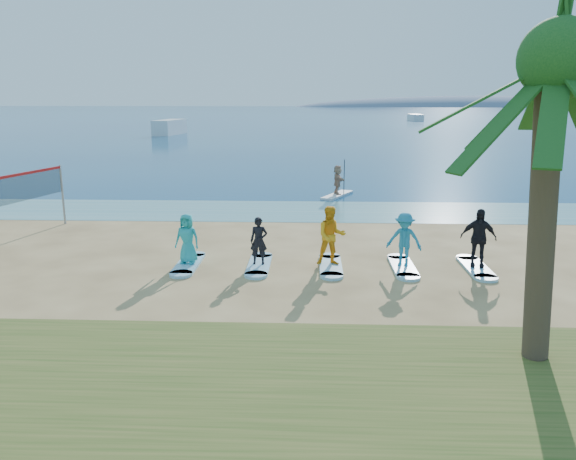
{
  "coord_description": "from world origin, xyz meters",
  "views": [
    {
      "loc": [
        1.71,
        -15.5,
        5.27
      ],
      "look_at": [
        0.98,
        2.0,
        1.1
      ],
      "focal_mm": 35.0,
      "sensor_mm": 36.0,
      "label": 1
    }
  ],
  "objects_px": {
    "surfboard_1": "(259,265)",
    "palm_tree": "(559,62)",
    "surfboard_0": "(188,264)",
    "student_4": "(478,238)",
    "student_2": "(331,236)",
    "boat_offshore_b": "(415,121)",
    "student_0": "(187,239)",
    "student_3": "(404,239)",
    "surfboard_4": "(476,268)",
    "paddleboard": "(337,195)",
    "paddleboarder": "(338,180)",
    "boat_offshore_a": "(170,135)",
    "surfboard_2": "(331,266)",
    "student_1": "(259,241)",
    "surfboard_3": "(403,267)"
  },
  "relations": [
    {
      "from": "palm_tree",
      "to": "paddleboarder",
      "type": "bearing_deg",
      "value": 99.0
    },
    {
      "from": "student_3",
      "to": "boat_offshore_a",
      "type": "bearing_deg",
      "value": 128.73
    },
    {
      "from": "boat_offshore_a",
      "to": "student_1",
      "type": "distance_m",
      "value": 65.65
    },
    {
      "from": "palm_tree",
      "to": "surfboard_0",
      "type": "distance_m",
      "value": 11.99
    },
    {
      "from": "boat_offshore_a",
      "to": "surfboard_4",
      "type": "bearing_deg",
      "value": -60.58
    },
    {
      "from": "paddleboard",
      "to": "boat_offshore_b",
      "type": "height_order",
      "value": "boat_offshore_b"
    },
    {
      "from": "surfboard_3",
      "to": "boat_offshore_b",
      "type": "bearing_deg",
      "value": 79.72
    },
    {
      "from": "palm_tree",
      "to": "student_4",
      "type": "relative_size",
      "value": 3.88
    },
    {
      "from": "student_3",
      "to": "student_4",
      "type": "xyz_separation_m",
      "value": [
        2.28,
        0.0,
        0.07
      ]
    },
    {
      "from": "surfboard_0",
      "to": "boat_offshore_a",
      "type": "bearing_deg",
      "value": 104.46
    },
    {
      "from": "paddleboarder",
      "to": "surfboard_1",
      "type": "height_order",
      "value": "paddleboarder"
    },
    {
      "from": "surfboard_1",
      "to": "surfboard_4",
      "type": "relative_size",
      "value": 1.0
    },
    {
      "from": "surfboard_2",
      "to": "boat_offshore_a",
      "type": "bearing_deg",
      "value": 108.27
    },
    {
      "from": "student_2",
      "to": "student_4",
      "type": "relative_size",
      "value": 1.02
    },
    {
      "from": "palm_tree",
      "to": "surfboard_0",
      "type": "bearing_deg",
      "value": 143.3
    },
    {
      "from": "palm_tree",
      "to": "paddleboard",
      "type": "distance_m",
      "value": 20.43
    },
    {
      "from": "paddleboard",
      "to": "student_1",
      "type": "relative_size",
      "value": 2.0
    },
    {
      "from": "student_2",
      "to": "boat_offshore_b",
      "type": "bearing_deg",
      "value": 72.37
    },
    {
      "from": "paddleboarder",
      "to": "surfboard_0",
      "type": "height_order",
      "value": "paddleboarder"
    },
    {
      "from": "student_1",
      "to": "boat_offshore_a",
      "type": "bearing_deg",
      "value": 106.97
    },
    {
      "from": "surfboard_0",
      "to": "student_4",
      "type": "xyz_separation_m",
      "value": [
        9.11,
        0.0,
        0.96
      ]
    },
    {
      "from": "boat_offshore_b",
      "to": "surfboard_4",
      "type": "relative_size",
      "value": 3.05
    },
    {
      "from": "boat_offshore_b",
      "to": "surfboard_3",
      "type": "distance_m",
      "value": 113.78
    },
    {
      "from": "surfboard_1",
      "to": "student_1",
      "type": "xyz_separation_m",
      "value": [
        0.0,
        0.0,
        0.8
      ]
    },
    {
      "from": "surfboard_1",
      "to": "palm_tree",
      "type": "bearing_deg",
      "value": -45.63
    },
    {
      "from": "paddleboard",
      "to": "boat_offshore_b",
      "type": "distance_m",
      "value": 101.25
    },
    {
      "from": "student_3",
      "to": "paddleboarder",
      "type": "bearing_deg",
      "value": 115.12
    },
    {
      "from": "palm_tree",
      "to": "boat_offshore_a",
      "type": "bearing_deg",
      "value": 109.59
    },
    {
      "from": "student_4",
      "to": "paddleboarder",
      "type": "bearing_deg",
      "value": 117.03
    },
    {
      "from": "student_2",
      "to": "surfboard_4",
      "type": "xyz_separation_m",
      "value": [
        4.55,
        0.0,
        -0.98
      ]
    },
    {
      "from": "paddleboard",
      "to": "student_2",
      "type": "xyz_separation_m",
      "value": [
        -0.78,
        -13.08,
        0.97
      ]
    },
    {
      "from": "student_0",
      "to": "surfboard_1",
      "type": "distance_m",
      "value": 2.43
    },
    {
      "from": "student_3",
      "to": "surfboard_4",
      "type": "height_order",
      "value": "student_3"
    },
    {
      "from": "surfboard_0",
      "to": "student_1",
      "type": "relative_size",
      "value": 1.46
    },
    {
      "from": "paddleboarder",
      "to": "surfboard_0",
      "type": "relative_size",
      "value": 0.71
    },
    {
      "from": "surfboard_0",
      "to": "student_4",
      "type": "distance_m",
      "value": 9.16
    },
    {
      "from": "palm_tree",
      "to": "student_0",
      "type": "distance_m",
      "value": 11.61
    },
    {
      "from": "student_0",
      "to": "student_3",
      "type": "xyz_separation_m",
      "value": [
        6.83,
        0.0,
        0.04
      ]
    },
    {
      "from": "student_4",
      "to": "boat_offshore_a",
      "type": "bearing_deg",
      "value": 122.87
    },
    {
      "from": "surfboard_2",
      "to": "student_1",
      "type": "bearing_deg",
      "value": 180.0
    },
    {
      "from": "surfboard_1",
      "to": "student_4",
      "type": "height_order",
      "value": "student_4"
    },
    {
      "from": "boat_offshore_a",
      "to": "student_2",
      "type": "xyz_separation_m",
      "value": [
        20.8,
        -62.98,
        1.03
      ]
    },
    {
      "from": "student_1",
      "to": "paddleboard",
      "type": "bearing_deg",
      "value": 77.41
    },
    {
      "from": "student_0",
      "to": "surfboard_4",
      "type": "bearing_deg",
      "value": 10.78
    },
    {
      "from": "paddleboard",
      "to": "student_1",
      "type": "xyz_separation_m",
      "value": [
        -3.06,
        -13.08,
        0.78
      ]
    },
    {
      "from": "paddleboarder",
      "to": "boat_offshore_b",
      "type": "height_order",
      "value": "paddleboarder"
    },
    {
      "from": "student_1",
      "to": "student_4",
      "type": "xyz_separation_m",
      "value": [
        6.83,
        0.0,
        0.17
      ]
    },
    {
      "from": "student_3",
      "to": "palm_tree",
      "type": "bearing_deg",
      "value": -57.31
    },
    {
      "from": "surfboard_4",
      "to": "boat_offshore_a",
      "type": "bearing_deg",
      "value": 111.93
    },
    {
      "from": "surfboard_1",
      "to": "surfboard_0",
      "type": "bearing_deg",
      "value": 180.0
    }
  ]
}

